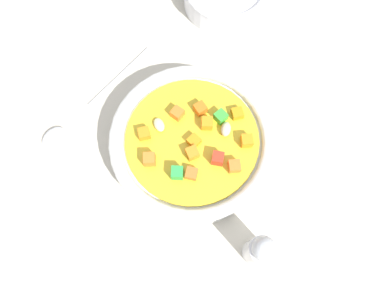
# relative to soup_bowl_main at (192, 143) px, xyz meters

# --- Properties ---
(ground_plane) EXTENTS (1.40, 1.40, 0.02)m
(ground_plane) POSITION_rel_soup_bowl_main_xyz_m (0.00, -0.00, -0.04)
(ground_plane) COLOR #BAB2A0
(soup_bowl_main) EXTENTS (0.21, 0.21, 0.06)m
(soup_bowl_main) POSITION_rel_soup_bowl_main_xyz_m (0.00, 0.00, 0.00)
(soup_bowl_main) COLOR white
(soup_bowl_main) RESTS_ON ground_plane
(spoon) EXTENTS (0.20, 0.09, 0.01)m
(spoon) POSITION_rel_soup_bowl_main_xyz_m (0.11, -0.12, -0.02)
(spoon) COLOR silver
(spoon) RESTS_ON ground_plane
(pepper_shaker) EXTENTS (0.03, 0.03, 0.08)m
(pepper_shaker) POSITION_rel_soup_bowl_main_xyz_m (0.00, 0.15, 0.01)
(pepper_shaker) COLOR silver
(pepper_shaker) RESTS_ON ground_plane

